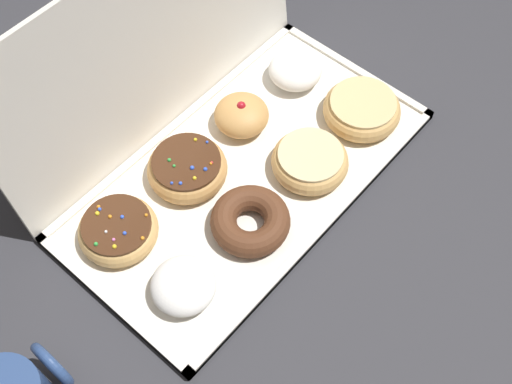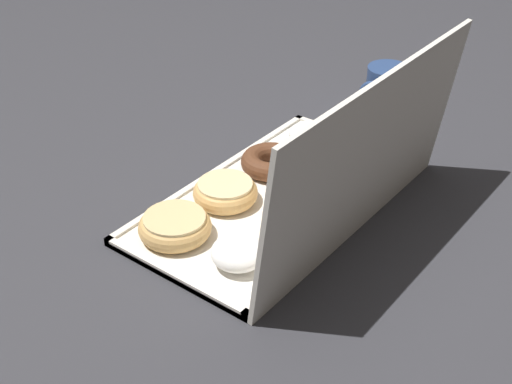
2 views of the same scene
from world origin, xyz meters
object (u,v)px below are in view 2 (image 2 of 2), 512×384
(donut_box, at_px, (278,199))
(chocolate_cake_ring_donut_1, at_px, (271,162))
(glazed_ring_donut_3, at_px, (175,226))
(powdered_filled_donut_7, at_px, (238,252))
(jelly_filled_donut_6, at_px, (288,215))
(coffee_mug, at_px, (386,89))
(powdered_filled_donut_0, at_px, (310,134))
(glazed_ring_donut_2, at_px, (225,192))
(sprinkle_donut_4, at_px, (365,155))
(sprinkle_donut_5, at_px, (326,184))

(donut_box, relative_size, chocolate_cake_ring_donut_1, 4.93)
(glazed_ring_donut_3, distance_m, powdered_filled_donut_7, 0.13)
(jelly_filled_donut_6, bearing_deg, coffee_mug, -169.44)
(powdered_filled_donut_0, xyz_separation_m, chocolate_cake_ring_donut_1, (0.13, -0.00, -0.00))
(powdered_filled_donut_7, relative_size, coffee_mug, 0.77)
(glazed_ring_donut_2, distance_m, sprinkle_donut_4, 0.29)
(glazed_ring_donut_2, distance_m, jelly_filled_donut_6, 0.13)
(glazed_ring_donut_2, distance_m, glazed_ring_donut_3, 0.13)
(powdered_filled_donut_0, height_order, jelly_filled_donut_6, jelly_filled_donut_6)
(sprinkle_donut_5, bearing_deg, glazed_ring_donut_3, -26.19)
(glazed_ring_donut_3, bearing_deg, donut_box, 161.62)
(coffee_mug, bearing_deg, chocolate_cake_ring_donut_1, -5.86)
(powdered_filled_donut_0, distance_m, glazed_ring_donut_3, 0.39)
(powdered_filled_donut_0, height_order, glazed_ring_donut_2, powdered_filled_donut_0)
(sprinkle_donut_4, bearing_deg, chocolate_cake_ring_donut_1, -44.44)
(powdered_filled_donut_0, bearing_deg, donut_box, 17.97)
(donut_box, xyz_separation_m, jelly_filled_donut_6, (0.06, 0.06, 0.03))
(glazed_ring_donut_2, xyz_separation_m, powdered_filled_donut_7, (0.12, 0.13, 0.00))
(chocolate_cake_ring_donut_1, distance_m, glazed_ring_donut_2, 0.13)
(powdered_filled_donut_7, xyz_separation_m, coffee_mug, (-0.61, -0.09, 0.02))
(chocolate_cake_ring_donut_1, bearing_deg, coffee_mug, 174.14)
(glazed_ring_donut_2, xyz_separation_m, jelly_filled_donut_6, (-0.00, 0.13, 0.00))
(glazed_ring_donut_3, relative_size, jelly_filled_donut_6, 1.43)
(sprinkle_donut_4, distance_m, powdered_filled_donut_7, 0.38)
(glazed_ring_donut_3, xyz_separation_m, coffee_mug, (-0.62, 0.04, 0.02))
(donut_box, bearing_deg, powdered_filled_donut_7, 18.23)
(glazed_ring_donut_2, relative_size, sprinkle_donut_4, 1.03)
(sprinkle_donut_4, distance_m, sprinkle_donut_5, 0.13)
(sprinkle_donut_5, height_order, coffee_mug, coffee_mug)
(donut_box, height_order, sprinkle_donut_4, sprinkle_donut_4)
(coffee_mug, bearing_deg, glazed_ring_donut_2, -4.33)
(sprinkle_donut_5, height_order, powdered_filled_donut_7, same)
(powdered_filled_donut_7, bearing_deg, coffee_mug, -171.83)
(sprinkle_donut_4, height_order, powdered_filled_donut_7, powdered_filled_donut_7)
(powdered_filled_donut_0, height_order, glazed_ring_donut_3, powdered_filled_donut_0)
(glazed_ring_donut_3, relative_size, powdered_filled_donut_7, 1.40)
(chocolate_cake_ring_donut_1, height_order, sprinkle_donut_4, sprinkle_donut_4)
(sprinkle_donut_5, bearing_deg, chocolate_cake_ring_donut_1, -92.14)
(donut_box, xyz_separation_m, powdered_filled_donut_0, (-0.19, -0.06, 0.03))
(donut_box, relative_size, glazed_ring_donut_2, 4.84)
(donut_box, height_order, glazed_ring_donut_3, glazed_ring_donut_3)
(donut_box, height_order, sprinkle_donut_5, sprinkle_donut_5)
(chocolate_cake_ring_donut_1, bearing_deg, sprinkle_donut_4, 135.56)
(glazed_ring_donut_2, height_order, powdered_filled_donut_7, powdered_filled_donut_7)
(powdered_filled_donut_0, bearing_deg, jelly_filled_donut_6, 26.47)
(donut_box, distance_m, powdered_filled_donut_7, 0.20)
(powdered_filled_donut_0, relative_size, jelly_filled_donut_6, 1.03)
(donut_box, distance_m, coffee_mug, 0.43)
(jelly_filled_donut_6, relative_size, powdered_filled_donut_7, 0.98)
(chocolate_cake_ring_donut_1, bearing_deg, powdered_filled_donut_7, 26.55)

